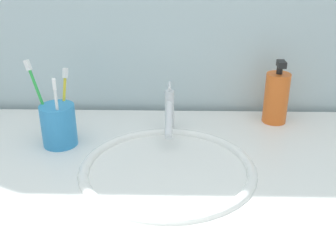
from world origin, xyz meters
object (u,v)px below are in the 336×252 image
toothbrush_yellow (64,100)px  soap_dispenser (276,97)px  faucet (169,113)px  toothbrush_cup (59,125)px  toothbrush_white (57,109)px  toothbrush_green (40,97)px

toothbrush_yellow → soap_dispenser: bearing=12.1°
faucet → toothbrush_cup: (-0.27, -0.07, -0.01)m
toothbrush_cup → soap_dispenser: size_ratio=0.59×
faucet → toothbrush_yellow: bearing=-172.1°
faucet → toothbrush_white: toothbrush_white is taller
toothbrush_cup → faucet: bearing=14.4°
toothbrush_white → toothbrush_green: bearing=144.3°
toothbrush_cup → soap_dispenser: soap_dispenser is taller
soap_dispenser → toothbrush_cup: bearing=-164.9°
faucet → toothbrush_white: size_ratio=0.95×
toothbrush_yellow → toothbrush_cup: bearing=-107.1°
faucet → toothbrush_yellow: size_ratio=0.95×
toothbrush_cup → soap_dispenser: 0.57m
faucet → toothbrush_yellow: (-0.26, -0.04, 0.05)m
toothbrush_white → soap_dispenser: size_ratio=1.00×
toothbrush_yellow → toothbrush_white: size_ratio=1.00×
toothbrush_cup → toothbrush_white: 0.06m
faucet → toothbrush_green: 0.32m
faucet → toothbrush_green: (-0.31, -0.06, 0.06)m
faucet → soap_dispenser: size_ratio=0.95×
toothbrush_cup → toothbrush_yellow: size_ratio=0.58×
toothbrush_white → faucet: bearing=20.0°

